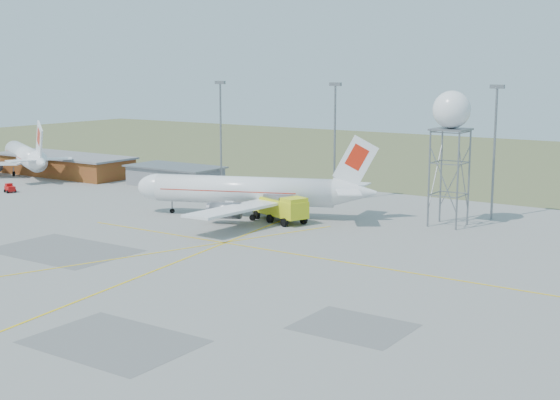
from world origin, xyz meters
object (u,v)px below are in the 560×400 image
Objects in this scene: airliner_far at (26,156)px; radar_tower at (450,151)px; fire_truck at (281,209)px; baggage_tug at (10,189)px; airliner_main at (248,191)px.

radar_tower is at bearing -152.73° from airliner_far.
airliner_far is 3.21× the size of fire_truck.
fire_truck reaches higher than baggage_tug.
airliner_far is at bearing -169.28° from fire_truck.
radar_tower is at bearing 47.30° from fire_truck.
fire_truck is 57.57m from baggage_tug.
radar_tower is at bearing 179.15° from airliner_main.
airliner_far is 76.46m from fire_truck.
airliner_main is at bearing -161.87° from airliner_far.
fire_truck is 4.43× the size of baggage_tug.
radar_tower is (97.46, -0.79, 7.21)m from airliner_far.
fire_truck is at bearing -161.45° from airliner_far.
airliner_main is 51.25m from baggage_tug.
radar_tower is (28.52, 10.87, 7.08)m from airliner_main.
airliner_main is 69.92m from airliner_far.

